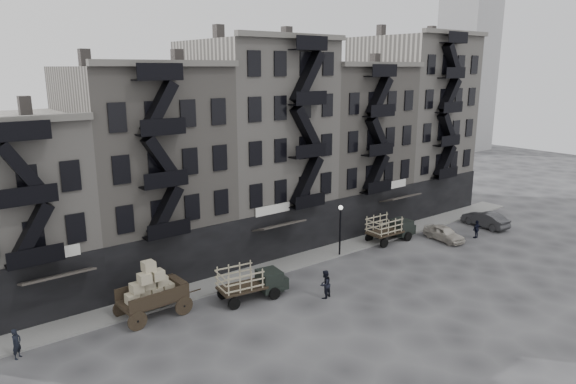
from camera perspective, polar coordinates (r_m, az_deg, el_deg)
ground at (r=38.56m, az=5.14°, el=-9.16°), size 140.00×140.00×0.00m
sidewalk at (r=41.15m, az=1.56°, el=-7.49°), size 55.00×2.50×0.15m
building_midwest at (r=39.21m, az=-15.56°, el=2.25°), size 10.00×11.35×16.20m
building_center at (r=43.71m, az=-3.43°, el=5.20°), size 10.00×11.35×18.20m
building_mideast at (r=50.12m, az=6.10°, el=5.08°), size 10.00×11.35×16.20m
building_east at (r=57.26m, az=13.45°, el=7.37°), size 10.00×11.35×19.20m
lamp_post at (r=41.33m, az=5.83°, el=-3.49°), size 0.36×0.36×4.28m
wagon at (r=32.74m, az=-15.09°, el=-10.02°), size 4.32×2.46×3.58m
stake_truck_west at (r=34.31m, az=-4.14°, el=-9.70°), size 4.85×2.44×2.35m
stake_truck_east at (r=45.99m, az=11.33°, el=-3.76°), size 4.85×2.17×2.39m
car_east at (r=47.54m, az=16.94°, el=-4.40°), size 2.04×4.07×1.33m
car_far at (r=52.78m, az=21.07°, el=-2.85°), size 1.98×4.67×1.50m
pedestrian_west at (r=31.46m, az=-27.93°, el=-14.68°), size 0.71×0.71×1.66m
pedestrian_mid at (r=34.59m, az=4.12°, el=-10.19°), size 1.09×0.95×1.92m
policeman at (r=49.09m, az=20.22°, el=-3.90°), size 0.98×0.45×1.64m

